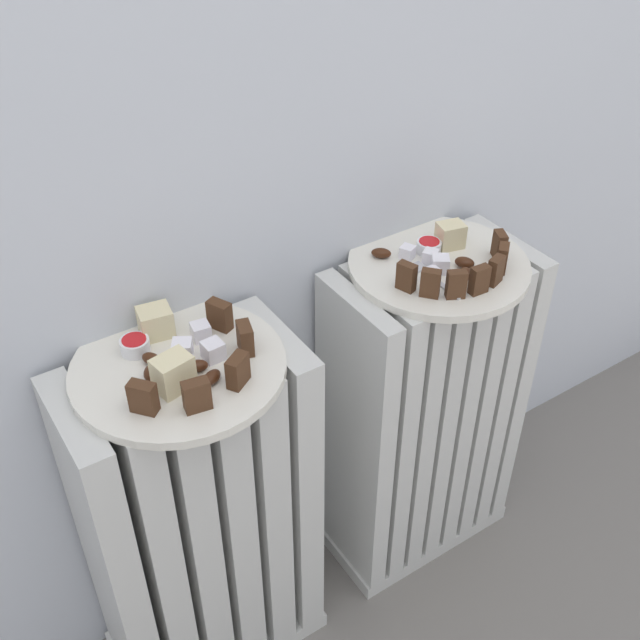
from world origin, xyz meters
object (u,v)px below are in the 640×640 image
object	(u,v)px
jam_bowl_left	(135,345)
radiator_left	(202,525)
radiator_right	(422,416)
fork	(432,278)
plate_right	(439,265)
jam_bowl_right	(429,246)
plate_left	(179,367)

from	to	relation	value
jam_bowl_left	radiator_left	bearing A→B (deg)	-55.94
radiator_right	fork	world-z (taller)	fork
radiator_right	fork	bearing A→B (deg)	-142.55
plate_right	fork	world-z (taller)	fork
radiator_right	jam_bowl_right	xyz separation A→B (m)	(0.00, 0.03, 0.33)
plate_left	jam_bowl_right	xyz separation A→B (m)	(0.42, 0.03, 0.02)
plate_right	fork	size ratio (longest dim) A/B	2.57
plate_left	jam_bowl_right	size ratio (longest dim) A/B	7.22
jam_bowl_right	fork	xyz separation A→B (m)	(-0.04, -0.06, -0.01)
plate_left	jam_bowl_right	world-z (taller)	jam_bowl_right
fork	jam_bowl_right	bearing A→B (deg)	54.72
plate_right	radiator_right	bearing A→B (deg)	-90.00
radiator_left	radiator_right	xyz separation A→B (m)	(0.42, -0.00, -0.00)
radiator_left	fork	distance (m)	0.50
plate_right	jam_bowl_left	world-z (taller)	jam_bowl_left
jam_bowl_right	fork	bearing A→B (deg)	-125.28
fork	plate_left	bearing A→B (deg)	175.78
radiator_left	plate_left	size ratio (longest dim) A/B	2.23
jam_bowl_right	fork	size ratio (longest dim) A/B	0.36
plate_left	plate_right	size ratio (longest dim) A/B	1.00
fork	jam_bowl_left	bearing A→B (deg)	169.29
radiator_left	fork	bearing A→B (deg)	-4.22
plate_left	jam_bowl_left	xyz separation A→B (m)	(-0.03, 0.05, 0.02)
plate_left	fork	xyz separation A→B (m)	(0.38, -0.03, 0.01)
radiator_right	plate_right	distance (m)	0.31
radiator_left	plate_right	xyz separation A→B (m)	(0.42, -0.00, 0.31)
jam_bowl_right	plate_right	bearing A→B (deg)	-97.87
fork	plate_right	bearing A→B (deg)	37.45
radiator_left	jam_bowl_left	xyz separation A→B (m)	(-0.03, 0.05, 0.33)
jam_bowl_left	fork	world-z (taller)	jam_bowl_left
fork	radiator_left	bearing A→B (deg)	175.78
radiator_right	plate_left	xyz separation A→B (m)	(-0.42, 0.00, 0.31)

